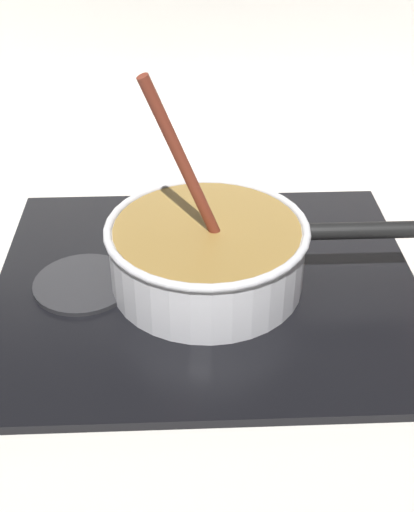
% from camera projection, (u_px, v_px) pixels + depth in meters
% --- Properties ---
extents(ground, '(2.40, 1.60, 0.04)m').
position_uv_depth(ground, '(234.00, 400.00, 0.76)').
color(ground, beige).
extents(hob_plate, '(0.56, 0.48, 0.01)m').
position_uv_depth(hob_plate, '(207.00, 286.00, 0.89)').
color(hob_plate, black).
rests_on(hob_plate, ground).
extents(burner_ring, '(0.19, 0.19, 0.01)m').
position_uv_depth(burner_ring, '(207.00, 280.00, 0.88)').
color(burner_ring, '#592D0C').
rests_on(burner_ring, hob_plate).
extents(spare_burner, '(0.13, 0.13, 0.01)m').
position_uv_depth(spare_burner, '(83.00, 283.00, 0.88)').
color(spare_burner, '#262628').
rests_on(spare_burner, hob_plate).
extents(cooking_pan, '(0.41, 0.26, 0.29)m').
position_uv_depth(cooking_pan, '(208.00, 252.00, 0.86)').
color(cooking_pan, silver).
rests_on(cooking_pan, hob_plate).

